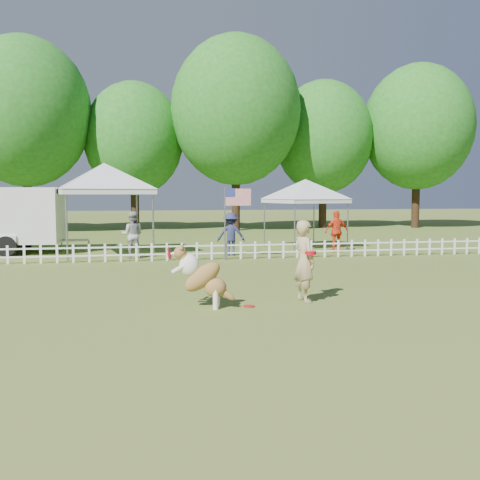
{
  "coord_description": "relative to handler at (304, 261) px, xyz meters",
  "views": [
    {
      "loc": [
        -2.5,
        -10.81,
        2.24
      ],
      "look_at": [
        -0.18,
        2.0,
        1.1
      ],
      "focal_mm": 40.0,
      "sensor_mm": 36.0,
      "label": 1
    }
  ],
  "objects": [
    {
      "name": "dog",
      "position": [
        -2.12,
        -0.25,
        -0.23
      ],
      "size": [
        1.25,
        0.7,
        1.23
      ],
      "primitive_type": null,
      "rotation": [
        0.0,
        0.0,
        -0.28
      ],
      "color": "brown",
      "rests_on": "ground"
    },
    {
      "name": "spectator_c",
      "position": [
        3.98,
        8.76,
        -0.05
      ],
      "size": [
        0.97,
        0.48,
        1.59
      ],
      "primitive_type": "imported",
      "rotation": [
        0.0,
        0.0,
        3.24
      ],
      "color": "#EE3F1C",
      "rests_on": "ground"
    },
    {
      "name": "flag_pole",
      "position": [
        -0.56,
        7.22,
        0.38
      ],
      "size": [
        0.95,
        0.13,
        2.46
      ],
      "primitive_type": null,
      "rotation": [
        0.0,
        0.0,
        -0.04
      ],
      "color": "gray",
      "rests_on": "ground"
    },
    {
      "name": "tree_right",
      "position": [
        8.24,
        22.79,
        4.35
      ],
      "size": [
        6.2,
        6.2,
        10.4
      ],
      "primitive_type": null,
      "color": "#23651C",
      "rests_on": "ground"
    },
    {
      "name": "tree_center_left",
      "position": [
        -3.76,
        22.79,
        4.05
      ],
      "size": [
        6.0,
        6.0,
        9.8
      ],
      "primitive_type": null,
      "color": "#23651C",
      "rests_on": "ground"
    },
    {
      "name": "frisbee_on_turf",
      "position": [
        -1.23,
        -0.31,
        -0.83
      ],
      "size": [
        0.26,
        0.26,
        0.02
      ],
      "primitive_type": "cylinder",
      "rotation": [
        0.0,
        0.0,
        -0.14
      ],
      "color": "red",
      "rests_on": "ground"
    },
    {
      "name": "tree_left",
      "position": [
        -9.76,
        21.79,
        5.15
      ],
      "size": [
        7.4,
        7.4,
        12.0
      ],
      "primitive_type": null,
      "color": "#23651C",
      "rests_on": "ground"
    },
    {
      "name": "handler",
      "position": [
        0.0,
        0.0,
        0.0
      ],
      "size": [
        0.53,
        0.69,
        1.69
      ],
      "primitive_type": "imported",
      "rotation": [
        0.0,
        0.0,
        1.79
      ],
      "color": "tan",
      "rests_on": "ground"
    },
    {
      "name": "tree_center_right",
      "position": [
        2.24,
        21.29,
        5.45
      ],
      "size": [
        7.6,
        7.6,
        12.6
      ],
      "primitive_type": null,
      "color": "#23651C",
      "rests_on": "ground"
    },
    {
      "name": "canopy_tent_left",
      "position": [
        -4.64,
        9.64,
        0.79
      ],
      "size": [
        3.74,
        3.74,
        3.27
      ],
      "primitive_type": null,
      "rotation": [
        0.0,
        0.0,
        0.21
      ],
      "color": "silver",
      "rests_on": "ground"
    },
    {
      "name": "canopy_tent_right",
      "position": [
        3.23,
        10.42,
        0.53
      ],
      "size": [
        3.25,
        3.25,
        2.75
      ],
      "primitive_type": null,
      "rotation": [
        0.0,
        0.0,
        0.26
      ],
      "color": "silver",
      "rests_on": "ground"
    },
    {
      "name": "picket_fence",
      "position": [
        -0.76,
        7.29,
        -0.55
      ],
      "size": [
        22.0,
        0.08,
        0.6
      ],
      "primitive_type": null,
      "color": "white",
      "rests_on": "ground"
    },
    {
      "name": "tree_far_right",
      "position": [
        14.24,
        21.79,
        4.85
      ],
      "size": [
        7.0,
        7.0,
        11.4
      ],
      "primitive_type": null,
      "color": "#23651C",
      "rests_on": "ground"
    },
    {
      "name": "spectator_a",
      "position": [
        -3.64,
        8.3,
        -0.04
      ],
      "size": [
        0.85,
        0.7,
        1.62
      ],
      "primitive_type": "imported",
      "rotation": [
        0.0,
        0.0,
        3.02
      ],
      "color": "#A1A0A5",
      "rests_on": "ground"
    },
    {
      "name": "spectator_b",
      "position": [
        -0.15,
        8.47,
        -0.07
      ],
      "size": [
        1.06,
        0.68,
        1.54
      ],
      "primitive_type": "imported",
      "rotation": [
        0.0,
        0.0,
        3.03
      ],
      "color": "#252A50",
      "rests_on": "ground"
    },
    {
      "name": "ground",
      "position": [
        -0.76,
        0.29,
        -0.85
      ],
      "size": [
        120.0,
        120.0,
        0.0
      ],
      "primitive_type": "plane",
      "color": "#455F1E",
      "rests_on": "ground"
    }
  ]
}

